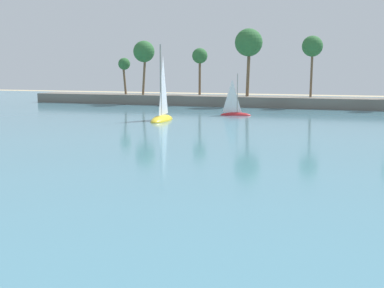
% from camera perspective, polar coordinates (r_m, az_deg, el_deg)
% --- Properties ---
extents(sea, '(220.00, 115.47, 0.06)m').
position_cam_1_polar(sea, '(69.31, 14.22, 2.78)').
color(sea, teal).
rests_on(sea, ground).
extents(palm_headland, '(110.60, 6.25, 13.26)m').
position_cam_1_polar(palm_headland, '(86.69, 15.77, 5.86)').
color(palm_headland, slate).
rests_on(palm_headland, ground).
extents(sailboat_near_shore, '(2.98, 7.14, 10.04)m').
position_cam_1_polar(sailboat_near_shore, '(64.18, -3.35, 3.44)').
color(sailboat_near_shore, yellow).
rests_on(sailboat_near_shore, sea).
extents(sailboat_mid_bay, '(4.41, 1.89, 6.19)m').
position_cam_1_polar(sailboat_mid_bay, '(71.47, 4.79, 3.64)').
color(sailboat_mid_bay, red).
rests_on(sailboat_mid_bay, sea).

